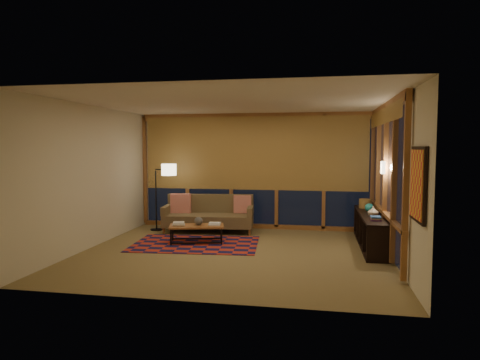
% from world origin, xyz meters
% --- Properties ---
extents(floor, '(5.50, 5.00, 0.01)m').
position_xyz_m(floor, '(0.00, 0.00, 0.00)').
color(floor, '#8F7B4F').
rests_on(floor, ground).
extents(ceiling, '(5.50, 5.00, 0.01)m').
position_xyz_m(ceiling, '(0.00, 0.00, 2.70)').
color(ceiling, beige).
rests_on(ceiling, walls).
extents(walls, '(5.51, 5.01, 2.70)m').
position_xyz_m(walls, '(0.00, 0.00, 1.35)').
color(walls, beige).
rests_on(walls, floor).
extents(window_wall_back, '(5.30, 0.16, 2.60)m').
position_xyz_m(window_wall_back, '(0.00, 2.43, 1.35)').
color(window_wall_back, '#A6653A').
rests_on(window_wall_back, walls).
extents(window_wall_right, '(0.16, 3.70, 2.60)m').
position_xyz_m(window_wall_right, '(2.68, 0.60, 1.35)').
color(window_wall_right, '#A6653A').
rests_on(window_wall_right, walls).
extents(wall_art, '(0.06, 0.74, 0.94)m').
position_xyz_m(wall_art, '(2.71, -1.85, 1.45)').
color(wall_art, red).
rests_on(wall_art, walls).
extents(wall_sconce, '(0.12, 0.18, 0.22)m').
position_xyz_m(wall_sconce, '(2.62, 0.45, 1.55)').
color(wall_sconce, beige).
rests_on(wall_sconce, walls).
extents(sofa, '(2.06, 1.00, 0.81)m').
position_xyz_m(sofa, '(-0.93, 1.79, 0.41)').
color(sofa, brown).
rests_on(sofa, floor).
extents(pillow_left, '(0.48, 0.22, 0.46)m').
position_xyz_m(pillow_left, '(-1.61, 1.86, 0.64)').
color(pillow_left, red).
rests_on(pillow_left, sofa).
extents(pillow_right, '(0.41, 0.17, 0.40)m').
position_xyz_m(pillow_right, '(-0.20, 2.05, 0.61)').
color(pillow_right, red).
rests_on(pillow_right, sofa).
extents(area_rug, '(2.56, 1.82, 0.01)m').
position_xyz_m(area_rug, '(-0.87, 0.55, 0.01)').
color(area_rug, '#B72E1A').
rests_on(area_rug, floor).
extents(coffee_table, '(1.16, 0.74, 0.36)m').
position_xyz_m(coffee_table, '(-0.88, 0.66, 0.18)').
color(coffee_table, '#A6653A').
rests_on(coffee_table, floor).
extents(book_stack_a, '(0.27, 0.24, 0.07)m').
position_xyz_m(book_stack_a, '(-1.22, 0.57, 0.39)').
color(book_stack_a, silver).
rests_on(book_stack_a, coffee_table).
extents(book_stack_b, '(0.26, 0.22, 0.05)m').
position_xyz_m(book_stack_b, '(-0.54, 0.76, 0.38)').
color(book_stack_b, silver).
rests_on(book_stack_b, coffee_table).
extents(ceramic_pot, '(0.21, 0.21, 0.17)m').
position_xyz_m(ceramic_pot, '(-0.85, 0.69, 0.44)').
color(ceramic_pot, black).
rests_on(ceramic_pot, coffee_table).
extents(floor_lamp, '(0.57, 0.44, 1.54)m').
position_xyz_m(floor_lamp, '(-2.18, 1.80, 0.77)').
color(floor_lamp, black).
rests_on(floor_lamp, floor).
extents(bookshelf, '(0.40, 2.53, 0.63)m').
position_xyz_m(bookshelf, '(2.49, 1.00, 0.32)').
color(bookshelf, black).
rests_on(bookshelf, floor).
extents(basket, '(0.28, 0.28, 0.19)m').
position_xyz_m(basket, '(2.47, 1.79, 0.73)').
color(basket, olive).
rests_on(basket, bookshelf).
extents(teal_bowl, '(0.20, 0.20, 0.17)m').
position_xyz_m(teal_bowl, '(2.49, 1.23, 0.72)').
color(teal_bowl, teal).
rests_on(teal_bowl, bookshelf).
extents(vase, '(0.22, 0.22, 0.20)m').
position_xyz_m(vase, '(2.49, 0.61, 0.73)').
color(vase, '#BAA68D').
rests_on(vase, bookshelf).
extents(shelf_book_stack, '(0.22, 0.27, 0.07)m').
position_xyz_m(shelf_book_stack, '(2.49, 0.23, 0.67)').
color(shelf_book_stack, silver).
rests_on(shelf_book_stack, bookshelf).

